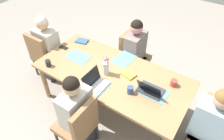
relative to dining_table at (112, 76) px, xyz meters
The scene contains 23 objects.
ground_plane 0.66m from the dining_table, ahead, with size 10.00×10.00×0.00m, color gray.
dining_table is the anchor object (origin of this frame).
chair_near_left_near 0.82m from the dining_table, 81.63° to the right, with size 0.44×0.44×0.90m.
person_near_left_near 0.75m from the dining_table, 86.70° to the right, with size 0.36×0.40×1.19m.
chair_far_left_mid 0.81m from the dining_table, 93.20° to the left, with size 0.44×0.44×0.90m.
person_far_left_mid 0.75m from the dining_table, 87.65° to the left, with size 0.36×0.40×1.19m.
chair_head_left_left_far 1.43m from the dining_table, behind, with size 0.44×0.44×0.90m.
person_head_left_left_far 1.37m from the dining_table, behind, with size 0.40×0.36×1.19m.
chair_head_right_right_near 1.40m from the dining_table, ahead, with size 0.44×0.44×0.90m.
person_head_right_right_near 1.34m from the dining_table, ahead, with size 0.40×0.36×1.19m.
flower_vase 0.22m from the dining_table, 43.96° to the left, with size 0.09×0.10×0.30m.
placemat_near_left_near 0.36m from the dining_table, 86.89° to the right, with size 0.36×0.26×0.00m, color slate.
placemat_far_left_mid 0.36m from the dining_table, 87.78° to the left, with size 0.36×0.26×0.00m, color slate.
placemat_head_left_left_far 0.64m from the dining_table, behind, with size 0.36×0.26×0.00m, color slate.
placemat_head_right_right_near 0.63m from the dining_table, ahead, with size 0.36×0.26×0.00m, color slate.
laptop_far_left_mid 0.35m from the dining_table, 83.44° to the left, with size 0.22×0.32×0.21m.
laptop_head_left_left_far 0.61m from the dining_table, behind, with size 0.32×0.22×0.20m.
coffee_mug_near_left 0.45m from the dining_table, 155.27° to the left, with size 0.08×0.08×0.10m, color #33477A.
coffee_mug_near_right 0.85m from the dining_table, 163.07° to the right, with size 0.09×0.09×0.09m, color #AD3D38.
coffee_mug_centre_left 0.94m from the dining_table, 24.82° to the left, with size 0.08×0.08×0.10m, color #232328.
book_red_cover 0.93m from the dining_table, 22.83° to the right, with size 0.20×0.14×0.02m, color #335693.
book_blue_cover 0.24m from the dining_table, 156.94° to the right, with size 0.20×0.14×0.03m, color gold.
phone_black 0.98m from the dining_table, ahead, with size 0.15×0.07×0.01m, color black.
Camera 1 is at (-1.17, 1.75, 2.67)m, focal length 32.82 mm.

